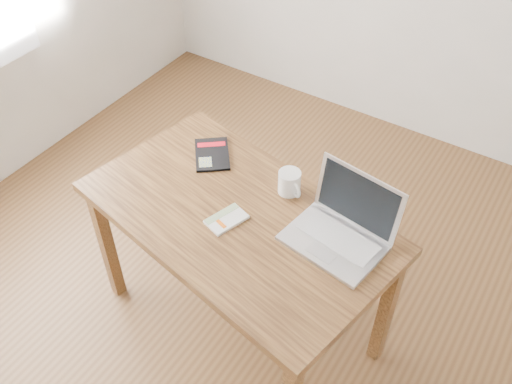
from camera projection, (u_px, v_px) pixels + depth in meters
The scene contains 6 objects.
room at pixel (247, 113), 1.75m from camera, with size 4.04×4.04×2.70m.
desk at pixel (238, 229), 2.34m from camera, with size 1.38×0.96×0.75m.
white_guidebook at pixel (226, 219), 2.25m from camera, with size 0.14×0.18×0.01m.
black_guidebook at pixel (212, 154), 2.54m from camera, with size 0.25×0.27×0.01m.
laptop at pixel (342, 227), 2.16m from camera, with size 0.40×0.34×0.26m.
coffee_mug at pixel (290, 182), 2.34m from camera, with size 0.13×0.10×0.10m.
Camera 1 is at (0.73, -1.19, 2.39)m, focal length 40.00 mm.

